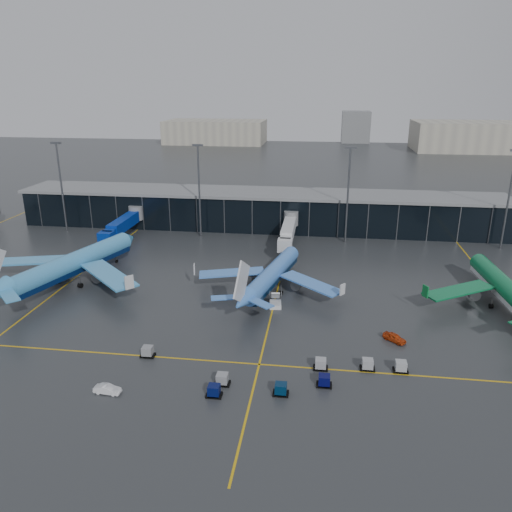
# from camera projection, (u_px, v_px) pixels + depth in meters

# --- Properties ---
(ground) EXTENTS (600.00, 600.00, 0.00)m
(ground) POSITION_uv_depth(u_px,v_px,m) (216.00, 317.00, 91.46)
(ground) COLOR #282B2D
(ground) RESTS_ON ground
(terminal_pier) EXTENTS (142.00, 17.00, 10.70)m
(terminal_pier) POSITION_uv_depth(u_px,v_px,m) (259.00, 209.00, 147.76)
(terminal_pier) COLOR black
(terminal_pier) RESTS_ON ground
(jet_bridges) EXTENTS (94.00, 27.50, 7.20)m
(jet_bridges) POSITION_uv_depth(u_px,v_px,m) (122.00, 225.00, 134.71)
(jet_bridges) COLOR #595B60
(jet_bridges) RESTS_ON ground
(flood_masts) EXTENTS (203.00, 0.50, 25.50)m
(flood_masts) POSITION_uv_depth(u_px,v_px,m) (272.00, 190.00, 133.14)
(flood_masts) COLOR #595B60
(flood_masts) RESTS_ON ground
(distant_hangars) EXTENTS (260.00, 71.00, 22.00)m
(distant_hangars) POSITION_uv_depth(u_px,v_px,m) (373.00, 134.00, 335.15)
(distant_hangars) COLOR #B2AD99
(distant_hangars) RESTS_ON ground
(taxi_lines) EXTENTS (220.00, 120.00, 0.02)m
(taxi_lines) POSITION_uv_depth(u_px,v_px,m) (276.00, 297.00, 100.12)
(taxi_lines) COLOR gold
(taxi_lines) RESTS_ON ground
(airliner_arkefly) EXTENTS (51.13, 54.87, 13.96)m
(airliner_arkefly) POSITION_uv_depth(u_px,v_px,m) (73.00, 251.00, 105.65)
(airliner_arkefly) COLOR #4197D5
(airliner_arkefly) RESTS_ON ground
(airliner_klm_near) EXTENTS (39.75, 43.14, 11.33)m
(airliner_klm_near) POSITION_uv_depth(u_px,v_px,m) (272.00, 264.00, 101.94)
(airliner_klm_near) COLOR #4481E0
(airliner_klm_near) RESTS_ON ground
(airliner_aer_lingus) EXTENTS (36.29, 40.65, 11.82)m
(airliner_aer_lingus) POSITION_uv_depth(u_px,v_px,m) (506.00, 276.00, 94.91)
(airliner_aer_lingus) COLOR #0C6C3C
(airliner_aer_lingus) RESTS_ON ground
(baggage_carts) EXTENTS (40.96, 11.31, 1.70)m
(baggage_carts) POSITION_uv_depth(u_px,v_px,m) (285.00, 373.00, 72.38)
(baggage_carts) COLOR black
(baggage_carts) RESTS_ON ground
(mobile_airstair) EXTENTS (2.55, 3.43, 3.45)m
(mobile_airstair) POSITION_uv_depth(u_px,v_px,m) (275.00, 303.00, 95.73)
(mobile_airstair) COLOR silver
(mobile_airstair) RESTS_ON ground
(service_van_red) EXTENTS (4.07, 3.92, 1.37)m
(service_van_red) POSITION_uv_depth(u_px,v_px,m) (394.00, 338.00, 82.75)
(service_van_red) COLOR #B9370E
(service_van_red) RESTS_ON ground
(service_van_white) EXTENTS (3.88, 1.57, 1.25)m
(service_van_white) POSITION_uv_depth(u_px,v_px,m) (107.00, 389.00, 68.84)
(service_van_white) COLOR silver
(service_van_white) RESTS_ON ground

